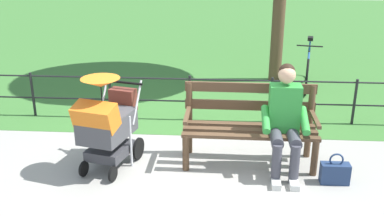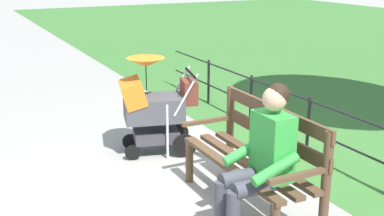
{
  "view_description": "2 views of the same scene",
  "coord_description": "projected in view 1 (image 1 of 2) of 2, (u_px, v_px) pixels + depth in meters",
  "views": [
    {
      "loc": [
        -0.48,
        4.9,
        2.57
      ],
      "look_at": [
        -0.14,
        0.1,
        0.76
      ],
      "focal_mm": 41.49,
      "sensor_mm": 36.0,
      "label": 1
    },
    {
      "loc": [
        -4.33,
        2.32,
        2.22
      ],
      "look_at": [
        0.01,
        0.12,
        0.77
      ],
      "focal_mm": 46.65,
      "sensor_mm": 36.0,
      "label": 2
    }
  ],
  "objects": [
    {
      "name": "ground_plane",
      "position": [
        181.0,
        162.0,
        5.51
      ],
      "size": [
        60.0,
        60.0,
        0.0
      ],
      "primitive_type": "plane",
      "color": "#9E9B93"
    },
    {
      "name": "grass_lawn",
      "position": [
        208.0,
        30.0,
        13.72
      ],
      "size": [
        40.0,
        16.0,
        0.01
      ],
      "primitive_type": "cube",
      "color": "#3D7533",
      "rests_on": "ground"
    },
    {
      "name": "park_bench",
      "position": [
        250.0,
        121.0,
        5.38
      ],
      "size": [
        1.61,
        0.62,
        0.96
      ],
      "color": "brown",
      "rests_on": "ground"
    },
    {
      "name": "person_on_bench",
      "position": [
        285.0,
        117.0,
        5.09
      ],
      "size": [
        0.53,
        0.74,
        1.28
      ],
      "color": "#42424C",
      "rests_on": "ground"
    },
    {
      "name": "stroller",
      "position": [
        107.0,
        122.0,
        5.16
      ],
      "size": [
        0.7,
        0.98,
        1.15
      ],
      "color": "black",
      "rests_on": "ground"
    },
    {
      "name": "handbag",
      "position": [
        335.0,
        173.0,
        4.99
      ],
      "size": [
        0.32,
        0.14,
        0.37
      ],
      "color": "navy",
      "rests_on": "ground"
    },
    {
      "name": "park_fence",
      "position": [
        208.0,
        94.0,
        6.65
      ],
      "size": [
        7.34,
        0.04,
        0.7
      ],
      "color": "black",
      "rests_on": "ground"
    },
    {
      "name": "bicycle",
      "position": [
        308.0,
        68.0,
        8.24
      ],
      "size": [
        0.48,
        1.64,
        0.89
      ],
      "color": "black",
      "rests_on": "ground"
    }
  ]
}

